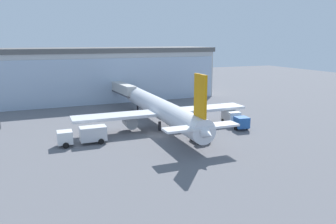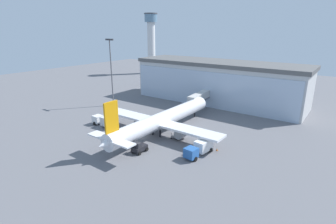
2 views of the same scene
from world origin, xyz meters
TOP-DOWN VIEW (x-y plane):
  - ground at (0.00, 0.00)m, footprint 240.00×240.00m
  - terminal_building at (0.00, 38.72)m, footprint 57.27×16.89m
  - jet_bridge at (0.51, 26.65)m, footprint 3.43×14.51m
  - airplane at (2.32, 4.58)m, footprint 32.06×38.35m
  - catering_truck at (-12.25, -0.36)m, footprint 7.32×2.55m
  - fuel_truck at (15.16, 0.19)m, footprint 3.10×7.48m
  - baggage_cart at (6.68, 4.37)m, footprint 1.99×3.00m
  - pushback_tug at (4.82, -6.17)m, footprint 2.20×3.23m
  - safety_cone_nose at (3.99, -4.38)m, footprint 0.36×0.36m
  - safety_cone_wingtip at (17.25, 3.69)m, footprint 0.36×0.36m

SIDE VIEW (x-z plane):
  - ground at x=0.00m, z-range 0.00..0.00m
  - safety_cone_nose at x=3.99m, z-range 0.00..0.55m
  - safety_cone_wingtip at x=17.25m, z-range 0.00..0.55m
  - baggage_cart at x=6.68m, z-range -0.25..1.25m
  - pushback_tug at x=4.82m, z-range -0.18..2.12m
  - catering_truck at x=-12.25m, z-range 0.14..2.79m
  - fuel_truck at x=15.16m, z-range 0.14..2.79m
  - airplane at x=2.32m, z-range -2.25..8.94m
  - jet_bridge at x=0.51m, z-range 1.45..7.08m
  - terminal_building at x=0.00m, z-range 0.00..13.74m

